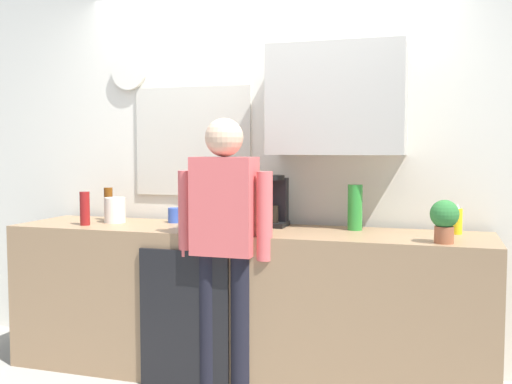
# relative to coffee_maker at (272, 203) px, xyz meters

# --- Properties ---
(kitchen_counter) EXTENTS (3.00, 0.64, 0.93)m
(kitchen_counter) POSITION_rel_coffee_maker_xyz_m (-0.15, -0.19, -0.61)
(kitchen_counter) COLOR #937251
(kitchen_counter) RESTS_ON ground_plane
(dishwasher_panel) EXTENTS (0.56, 0.02, 0.84)m
(dishwasher_panel) POSITION_rel_coffee_maker_xyz_m (-0.39, -0.53, -0.66)
(dishwasher_panel) COLOR black
(dishwasher_panel) RESTS_ON ground_plane
(back_wall_assembly) EXTENTS (4.60, 0.42, 2.60)m
(back_wall_assembly) POSITION_rel_coffee_maker_xyz_m (-0.08, 0.21, 0.28)
(back_wall_assembly) COLOR silver
(back_wall_assembly) RESTS_ON ground_plane
(coffee_maker) EXTENTS (0.20, 0.20, 0.33)m
(coffee_maker) POSITION_rel_coffee_maker_xyz_m (0.00, 0.00, 0.00)
(coffee_maker) COLOR black
(coffee_maker) RESTS_ON kitchen_counter
(bottle_clear_soda) EXTENTS (0.09, 0.09, 0.28)m
(bottle_clear_soda) POSITION_rel_coffee_maker_xyz_m (0.54, -0.04, -0.01)
(bottle_clear_soda) COLOR #2D8C33
(bottle_clear_soda) RESTS_ON kitchen_counter
(bottle_olive_oil) EXTENTS (0.06, 0.06, 0.25)m
(bottle_olive_oil) POSITION_rel_coffee_maker_xyz_m (-0.41, -0.27, -0.02)
(bottle_olive_oil) COLOR olive
(bottle_olive_oil) RESTS_ON kitchen_counter
(bottle_red_vinegar) EXTENTS (0.06, 0.06, 0.22)m
(bottle_red_vinegar) POSITION_rel_coffee_maker_xyz_m (-1.18, -0.33, -0.04)
(bottle_red_vinegar) COLOR maroon
(bottle_red_vinegar) RESTS_ON kitchen_counter
(bottle_amber_beer) EXTENTS (0.06, 0.06, 0.23)m
(bottle_amber_beer) POSITION_rel_coffee_maker_xyz_m (-1.17, -0.06, -0.03)
(bottle_amber_beer) COLOR brown
(bottle_amber_beer) RESTS_ON kitchen_counter
(cup_blue_mug) EXTENTS (0.08, 0.08, 0.10)m
(cup_blue_mug) POSITION_rel_coffee_maker_xyz_m (-0.68, -0.03, -0.10)
(cup_blue_mug) COLOR #3351B2
(cup_blue_mug) RESTS_ON kitchen_counter
(potted_plant) EXTENTS (0.15, 0.15, 0.23)m
(potted_plant) POSITION_rel_coffee_maker_xyz_m (1.05, -0.41, -0.01)
(potted_plant) COLOR #9E5638
(potted_plant) RESTS_ON kitchen_counter
(dish_soap) EXTENTS (0.06, 0.06, 0.18)m
(dish_soap) POSITION_rel_coffee_maker_xyz_m (1.13, -0.03, -0.07)
(dish_soap) COLOR yellow
(dish_soap) RESTS_ON kitchen_counter
(storage_canister) EXTENTS (0.14, 0.14, 0.17)m
(storage_canister) POSITION_rel_coffee_maker_xyz_m (-1.06, -0.15, -0.06)
(storage_canister) COLOR silver
(storage_canister) RESTS_ON kitchen_counter
(person_at_sink) EXTENTS (0.57, 0.22, 1.60)m
(person_at_sink) POSITION_rel_coffee_maker_xyz_m (-0.15, -0.49, -0.13)
(person_at_sink) COLOR black
(person_at_sink) RESTS_ON ground_plane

